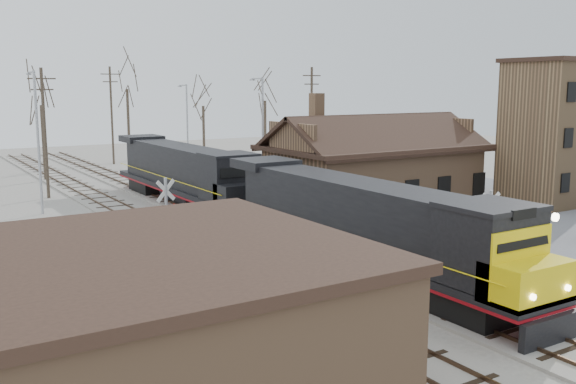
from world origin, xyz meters
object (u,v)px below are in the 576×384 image
(depot, at_px, (373,170))
(signal_tower, at_px, (552,133))
(locomotive_lead, at_px, (368,226))
(locomotive_trailing, at_px, (186,174))

(depot, height_order, signal_tower, signal_tower)
(depot, xyz_separation_m, signal_tower, (10.40, -7.00, 2.67))
(depot, relative_size, signal_tower, 1.48)
(depot, height_order, locomotive_lead, depot)
(depot, bearing_deg, locomotive_trailing, 153.57)
(signal_tower, distance_m, locomotive_trailing, 26.02)
(depot, bearing_deg, locomotive_lead, -130.31)
(depot, xyz_separation_m, locomotive_lead, (-11.99, -14.13, -0.10))
(locomotive_trailing, bearing_deg, depot, -26.43)
(locomotive_lead, xyz_separation_m, locomotive_trailing, (0.00, 20.09, -0.00))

